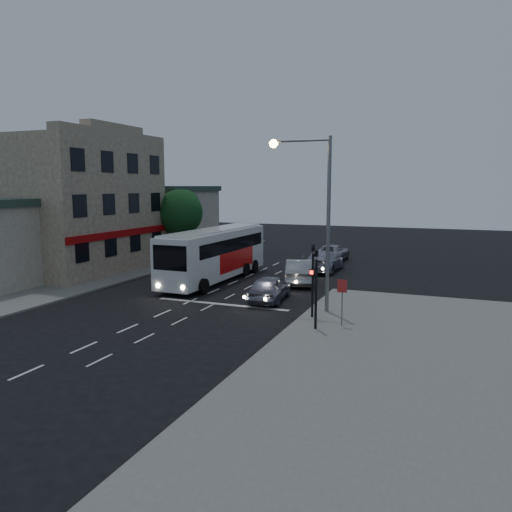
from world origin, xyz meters
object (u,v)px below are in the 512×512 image
at_px(car_sedan_c, 332,253).
at_px(traffic_signal_side, 316,280).
at_px(street_tree, 180,211).
at_px(car_suv, 269,288).
at_px(regulatory_sign, 342,295).
at_px(tour_bus, 215,253).
at_px(streetlight, 316,203).
at_px(car_sedan_a, 299,272).
at_px(traffic_signal_main, 313,272).
at_px(car_sedan_b, 324,261).

bearing_deg(car_sedan_c, traffic_signal_side, 100.05).
xyz_separation_m(traffic_signal_side, street_tree, (-16.51, 16.22, 2.08)).
xyz_separation_m(car_suv, regulatory_sign, (5.09, -4.04, 0.84)).
height_order(tour_bus, regulatory_sign, tour_bus).
bearing_deg(regulatory_sign, tour_bus, 142.09).
bearing_deg(car_suv, traffic_signal_side, 124.09).
bearing_deg(regulatory_sign, streetlight, 128.75).
xyz_separation_m(car_sedan_a, street_tree, (-12.55, 5.63, 3.66)).
distance_m(car_sedan_c, traffic_signal_main, 20.14).
height_order(car_sedan_c, streetlight, streetlight).
bearing_deg(tour_bus, car_sedan_b, 49.64).
relative_size(car_sedan_b, regulatory_sign, 2.54).
relative_size(traffic_signal_main, traffic_signal_side, 1.00).
bearing_deg(tour_bus, regulatory_sign, -37.00).
height_order(traffic_signal_main, streetlight, streetlight).
height_order(car_sedan_c, traffic_signal_side, traffic_signal_side).
height_order(car_suv, traffic_signal_side, traffic_signal_side).
height_order(tour_bus, traffic_signal_side, traffic_signal_side).
height_order(car_suv, car_sedan_b, car_sedan_b).
relative_size(car_sedan_a, car_sedan_c, 0.96).
bearing_deg(street_tree, car_sedan_a, -24.17).
height_order(traffic_signal_main, street_tree, street_tree).
bearing_deg(traffic_signal_main, street_tree, 137.97).
xyz_separation_m(regulatory_sign, street_tree, (-17.51, 15.26, 2.90)).
height_order(traffic_signal_main, traffic_signal_side, same).
distance_m(car_sedan_a, traffic_signal_side, 11.41).
height_order(car_sedan_b, regulatory_sign, regulatory_sign).
xyz_separation_m(traffic_signal_side, streetlight, (-0.96, 3.40, 3.31)).
bearing_deg(regulatory_sign, traffic_signal_side, -136.08).
bearing_deg(traffic_signal_side, traffic_signal_main, 109.49).
height_order(car_suv, car_sedan_a, car_sedan_a).
bearing_deg(car_suv, car_sedan_b, -97.59).
distance_m(car_suv, streetlight, 6.09).
height_order(car_sedan_a, traffic_signal_main, traffic_signal_main).
relative_size(tour_bus, car_sedan_c, 2.27).
height_order(regulatory_sign, street_tree, street_tree).
height_order(car_sedan_a, street_tree, street_tree).
height_order(car_sedan_a, traffic_signal_side, traffic_signal_side).
height_order(car_sedan_b, street_tree, street_tree).
bearing_deg(car_sedan_c, car_sedan_b, 95.62).
bearing_deg(car_sedan_b, regulatory_sign, 107.46).
relative_size(tour_bus, streetlight, 1.33).
distance_m(traffic_signal_main, regulatory_sign, 2.14).
relative_size(car_sedan_a, traffic_signal_side, 1.24).
xyz_separation_m(traffic_signal_main, traffic_signal_side, (0.70, -1.98, 0.00)).
distance_m(tour_bus, car_suv, 7.18).
bearing_deg(car_suv, car_sedan_c, -94.60).
bearing_deg(regulatory_sign, traffic_signal_main, 149.16).
bearing_deg(regulatory_sign, car_sedan_c, 104.25).
relative_size(tour_bus, traffic_signal_main, 2.93).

